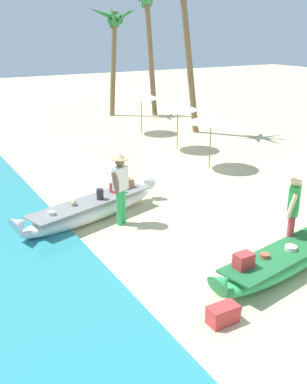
{
  "coord_description": "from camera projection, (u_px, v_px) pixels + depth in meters",
  "views": [
    {
      "loc": [
        -6.11,
        -6.1,
        4.52
      ],
      "look_at": [
        -1.18,
        2.35,
        0.9
      ],
      "focal_mm": 41.18,
      "sensor_mm": 36.0,
      "label": 1
    }
  ],
  "objects": [
    {
      "name": "ground_plane",
      "position": [
        257.0,
        255.0,
        9.4
      ],
      "size": [
        80.0,
        80.0,
        0.0
      ],
      "primitive_type": "plane",
      "color": "beige"
    },
    {
      "name": "boat_green_foreground",
      "position": [
        283.0,
        261.0,
        8.64
      ],
      "size": [
        4.02,
        1.33,
        0.73
      ],
      "color": "#38B760",
      "rests_on": "ground"
    },
    {
      "name": "boat_white_midground",
      "position": [
        92.0,
        209.0,
        11.02
      ],
      "size": [
        4.32,
        1.87,
        0.81
      ],
      "color": "white",
      "rests_on": "ground"
    },
    {
      "name": "person_vendor_hatted",
      "position": [
        121.0,
        184.0,
        10.53
      ],
      "size": [
        0.58,
        0.44,
        1.8
      ],
      "color": "green",
      "rests_on": "ground"
    },
    {
      "name": "person_tourist_customer",
      "position": [
        293.0,
        210.0,
        9.14
      ],
      "size": [
        0.56,
        0.49,
        1.74
      ],
      "color": "#B2383D",
      "rests_on": "ground"
    },
    {
      "name": "parasol_row_0",
      "position": [
        211.0,
        118.0,
        14.68
      ],
      "size": [
        1.6,
        1.6,
        1.91
      ],
      "color": "#8E6B47",
      "rests_on": "ground"
    },
    {
      "name": "parasol_row_1",
      "position": [
        178.0,
        106.0,
        17.03
      ],
      "size": [
        1.6,
        1.6,
        1.91
      ],
      "color": "#8E6B47",
      "rests_on": "ground"
    },
    {
      "name": "parasol_row_2",
      "position": [
        141.0,
        95.0,
        19.8
      ],
      "size": [
        1.6,
        1.6,
        1.91
      ],
      "color": "#8E6B47",
      "rests_on": "ground"
    },
    {
      "name": "palm_tree_leaning_seaward",
      "position": [
        114.0,
        28.0,
        23.15
      ],
      "size": [
        2.82,
        2.45,
        5.72
      ],
      "color": "brown",
      "rests_on": "ground"
    },
    {
      "name": "palm_tree_mid_cluster",
      "position": [
        148.0,
        10.0,
        22.64
      ],
      "size": [
        2.71,
        2.87,
        6.68
      ],
      "color": "brown",
      "rests_on": "ground"
    },
    {
      "name": "cooler_box",
      "position": [
        223.0,
        314.0,
        7.17
      ],
      "size": [
        0.51,
        0.29,
        0.32
      ],
      "primitive_type": "cube",
      "rotation": [
        0.0,
        0.0,
        -0.01
      ],
      "color": "#C63838",
      "rests_on": "ground"
    }
  ]
}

